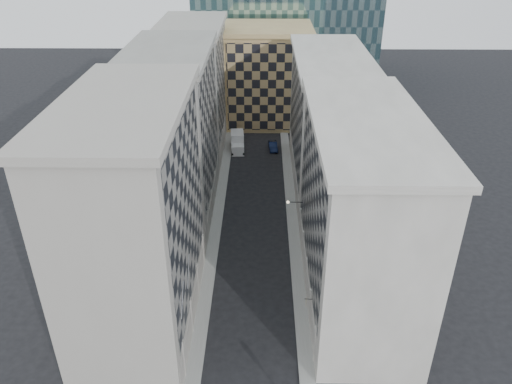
{
  "coord_description": "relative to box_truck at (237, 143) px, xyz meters",
  "views": [
    {
      "loc": [
        0.94,
        -29.06,
        37.34
      ],
      "look_at": [
        0.38,
        14.23,
        13.08
      ],
      "focal_mm": 35.0,
      "sensor_mm": 36.0,
      "label": 1
    }
  ],
  "objects": [
    {
      "name": "bldg_right_a",
      "position": [
        14.34,
        -38.29,
        8.99
      ],
      "size": [
        10.8,
        26.8,
        20.7
      ],
      "color": "#AEAAA0",
      "rests_on": "ground"
    },
    {
      "name": "bldg_right_b",
      "position": [
        14.35,
        -11.29,
        8.51
      ],
      "size": [
        10.8,
        28.8,
        19.7
      ],
      "color": "#AEAAA0",
      "rests_on": "ground"
    },
    {
      "name": "bldg_left_a",
      "position": [
        -7.42,
        -42.29,
        10.49
      ],
      "size": [
        10.8,
        22.8,
        23.7
      ],
      "color": "#A39C93",
      "rests_on": "ground"
    },
    {
      "name": "bldg_left_c",
      "position": [
        -7.42,
        1.71,
        9.49
      ],
      "size": [
        10.8,
        22.8,
        21.7
      ],
      "color": "#A39C93",
      "rests_on": "ground"
    },
    {
      "name": "bracket_lamp",
      "position": [
        7.84,
        -29.29,
        4.87
      ],
      "size": [
        1.98,
        0.36,
        0.36
      ],
      "color": "black",
      "rests_on": "ground"
    },
    {
      "name": "tan_block",
      "position": [
        5.46,
        14.61,
        8.1
      ],
      "size": [
        16.8,
        14.8,
        18.8
      ],
      "color": "tan",
      "rests_on": "ground"
    },
    {
      "name": "shop_sign",
      "position": [
        8.88,
        -44.67,
        2.5
      ],
      "size": [
        0.75,
        0.65,
        0.73
      ],
      "rotation": [
        0.0,
        0.0,
        -0.09
      ],
      "color": "black",
      "rests_on": "ground"
    },
    {
      "name": "flagpoles_left",
      "position": [
        -2.44,
        -47.29,
        6.67
      ],
      "size": [
        0.1,
        6.33,
        2.33
      ],
      "color": "gray",
      "rests_on": "ground"
    },
    {
      "name": "sidewalk_west",
      "position": [
        -1.79,
        -23.29,
        -1.26
      ],
      "size": [
        1.5,
        100.0,
        0.15
      ],
      "primitive_type": "cube",
      "color": "gray",
      "rests_on": "ground"
    },
    {
      "name": "dark_car",
      "position": [
        6.38,
        0.01,
        -0.65
      ],
      "size": [
        1.77,
        4.27,
        1.37
      ],
      "primitive_type": "imported",
      "rotation": [
        0.0,
        0.0,
        0.08
      ],
      "color": "#0E1734",
      "rests_on": "ground"
    },
    {
      "name": "bldg_left_b",
      "position": [
        -7.42,
        -20.29,
        9.99
      ],
      "size": [
        10.8,
        22.8,
        22.7
      ],
      "color": "gray",
      "rests_on": "ground"
    },
    {
      "name": "sidewalk_east",
      "position": [
        8.71,
        -23.29,
        -1.26
      ],
      "size": [
        1.5,
        100.0,
        0.15
      ],
      "primitive_type": "cube",
      "color": "gray",
      "rests_on": "ground"
    },
    {
      "name": "box_truck",
      "position": [
        0.0,
        0.0,
        0.0
      ],
      "size": [
        2.66,
        5.73,
        3.06
      ],
      "rotation": [
        0.0,
        0.0,
        0.07
      ],
      "color": "silver",
      "rests_on": "ground"
    }
  ]
}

